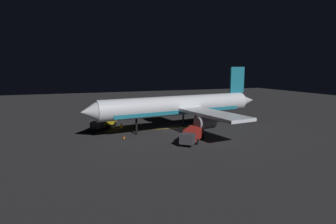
# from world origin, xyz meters

# --- Properties ---
(ground_plane) EXTENTS (180.00, 180.00, 0.20)m
(ground_plane) POSITION_xyz_m (0.00, 0.00, -0.10)
(ground_plane) COLOR #262627
(apron_guide_stripe) EXTENTS (2.65, 21.45, 0.01)m
(apron_guide_stripe) POSITION_xyz_m (1.96, 4.00, 0.00)
(apron_guide_stripe) COLOR gold
(apron_guide_stripe) RESTS_ON ground_plane
(airliner) EXTENTS (31.96, 37.11, 11.79)m
(airliner) POSITION_xyz_m (0.08, -0.60, 4.45)
(airliner) COLOR silver
(airliner) RESTS_ON ground_plane
(baggage_truck) EXTENTS (6.39, 5.74, 2.45)m
(baggage_truck) POSITION_xyz_m (6.88, 12.63, 1.28)
(baggage_truck) COLOR gold
(baggage_truck) RESTS_ON ground_plane
(catering_truck) EXTENTS (6.23, 5.95, 2.18)m
(catering_truck) POSITION_xyz_m (-9.35, 1.48, 1.17)
(catering_truck) COLOR maroon
(catering_truck) RESTS_ON ground_plane
(ground_crew_worker) EXTENTS (0.40, 0.40, 1.74)m
(ground_crew_worker) POSITION_xyz_m (1.25, 10.49, 0.89)
(ground_crew_worker) COLOR black
(ground_crew_worker) RESTS_ON ground_plane
(traffic_cone_near_left) EXTENTS (0.50, 0.50, 0.55)m
(traffic_cone_near_left) POSITION_xyz_m (-3.43, 11.06, 0.25)
(traffic_cone_near_left) COLOR #EA590F
(traffic_cone_near_left) RESTS_ON ground_plane
(traffic_cone_near_right) EXTENTS (0.50, 0.50, 0.55)m
(traffic_cone_near_right) POSITION_xyz_m (5.59, 5.70, 0.25)
(traffic_cone_near_right) COLOR #EA590F
(traffic_cone_near_right) RESTS_ON ground_plane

